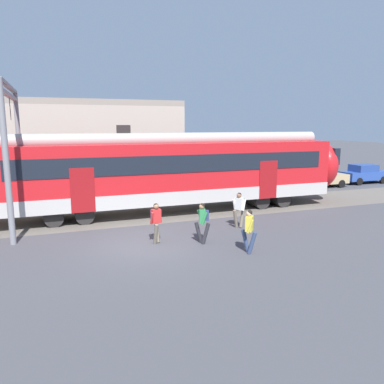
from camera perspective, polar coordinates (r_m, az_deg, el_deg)
ground_plane at (r=15.12m, az=-7.35°, el=-8.16°), size 160.00×160.00×0.00m
commuter_train at (r=19.58m, az=-27.19°, el=1.77°), size 38.05×3.07×4.73m
pedestrian_red at (r=15.14m, az=-5.52°, el=-4.19°), size 0.54×0.68×1.67m
pedestrian_green at (r=15.07m, az=1.65°, el=-4.22°), size 0.59×0.63×1.67m
pedestrian_yellow at (r=14.09m, az=8.70°, el=-5.47°), size 0.46×0.67×1.67m
pedestrian_white at (r=17.52m, az=7.22°, el=-2.25°), size 0.71×0.50×1.67m
parked_car_tan at (r=30.47m, az=19.12°, el=2.17°), size 4.02×1.80×1.54m
parked_car_blue at (r=33.88m, az=24.74°, el=2.55°), size 4.00×1.77×1.54m
catenary_gantry at (r=19.36m, az=-25.71°, el=7.94°), size 0.24×6.64×6.53m
background_building at (r=27.79m, az=-22.43°, el=6.27°), size 19.50×5.00×9.20m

